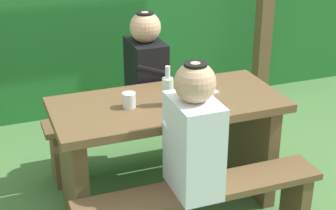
{
  "coord_description": "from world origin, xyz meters",
  "views": [
    {
      "loc": [
        -1.01,
        -2.71,
        2.01
      ],
      "look_at": [
        0.0,
        0.0,
        0.71
      ],
      "focal_mm": 56.18,
      "sensor_mm": 36.0,
      "label": 1
    }
  ],
  "objects_px": {
    "bench_near": "(201,206)",
    "cell_phone": "(208,90)",
    "person_black_coat": "(146,68)",
    "picnic_table": "(168,136)",
    "drinking_glass": "(129,100)",
    "bottle_left": "(168,90)",
    "person_white_shirt": "(194,134)",
    "bench_far": "(143,128)"
  },
  "relations": [
    {
      "from": "bench_near",
      "to": "cell_phone",
      "type": "relative_size",
      "value": 10.0
    },
    {
      "from": "person_black_coat",
      "to": "picnic_table",
      "type": "bearing_deg",
      "value": -93.51
    },
    {
      "from": "picnic_table",
      "to": "drinking_glass",
      "type": "distance_m",
      "value": 0.37
    },
    {
      "from": "bottle_left",
      "to": "cell_phone",
      "type": "xyz_separation_m",
      "value": [
        0.32,
        0.12,
        -0.09
      ]
    },
    {
      "from": "cell_phone",
      "to": "person_black_coat",
      "type": "bearing_deg",
      "value": 109.01
    },
    {
      "from": "picnic_table",
      "to": "bench_near",
      "type": "height_order",
      "value": "picnic_table"
    },
    {
      "from": "person_white_shirt",
      "to": "bottle_left",
      "type": "height_order",
      "value": "person_white_shirt"
    },
    {
      "from": "person_white_shirt",
      "to": "person_black_coat",
      "type": "bearing_deg",
      "value": 85.4
    },
    {
      "from": "picnic_table",
      "to": "bench_near",
      "type": "distance_m",
      "value": 0.55
    },
    {
      "from": "picnic_table",
      "to": "bottle_left",
      "type": "distance_m",
      "value": 0.34
    },
    {
      "from": "picnic_table",
      "to": "person_black_coat",
      "type": "bearing_deg",
      "value": 86.49
    },
    {
      "from": "bench_near",
      "to": "bottle_left",
      "type": "height_order",
      "value": "bottle_left"
    },
    {
      "from": "drinking_glass",
      "to": "bottle_left",
      "type": "height_order",
      "value": "bottle_left"
    },
    {
      "from": "bottle_left",
      "to": "person_white_shirt",
      "type": "bearing_deg",
      "value": -93.64
    },
    {
      "from": "bench_near",
      "to": "person_white_shirt",
      "type": "xyz_separation_m",
      "value": [
        -0.05,
        0.0,
        0.46
      ]
    },
    {
      "from": "bench_near",
      "to": "drinking_glass",
      "type": "height_order",
      "value": "drinking_glass"
    },
    {
      "from": "bench_far",
      "to": "person_black_coat",
      "type": "xyz_separation_m",
      "value": [
        0.03,
        -0.0,
        0.46
      ]
    },
    {
      "from": "bottle_left",
      "to": "person_black_coat",
      "type": "bearing_deg",
      "value": 84.61
    },
    {
      "from": "person_white_shirt",
      "to": "bottle_left",
      "type": "xyz_separation_m",
      "value": [
        0.03,
        0.46,
        0.06
      ]
    },
    {
      "from": "picnic_table",
      "to": "drinking_glass",
      "type": "xyz_separation_m",
      "value": [
        -0.24,
        -0.01,
        0.28
      ]
    },
    {
      "from": "picnic_table",
      "to": "bottle_left",
      "type": "bearing_deg",
      "value": -112.31
    },
    {
      "from": "person_white_shirt",
      "to": "bench_near",
      "type": "bearing_deg",
      "value": -3.71
    },
    {
      "from": "bench_far",
      "to": "bottle_left",
      "type": "xyz_separation_m",
      "value": [
        -0.02,
        -0.57,
        0.52
      ]
    },
    {
      "from": "picnic_table",
      "to": "bench_far",
      "type": "relative_size",
      "value": 1.0
    },
    {
      "from": "bench_near",
      "to": "bottle_left",
      "type": "distance_m",
      "value": 0.69
    },
    {
      "from": "drinking_glass",
      "to": "bottle_left",
      "type": "relative_size",
      "value": 0.37
    },
    {
      "from": "bench_near",
      "to": "cell_phone",
      "type": "xyz_separation_m",
      "value": [
        0.29,
        0.58,
        0.43
      ]
    },
    {
      "from": "person_white_shirt",
      "to": "cell_phone",
      "type": "bearing_deg",
      "value": 59.04
    },
    {
      "from": "bench_far",
      "to": "bench_near",
      "type": "bearing_deg",
      "value": -90.0
    },
    {
      "from": "picnic_table",
      "to": "cell_phone",
      "type": "height_order",
      "value": "cell_phone"
    },
    {
      "from": "bottle_left",
      "to": "cell_phone",
      "type": "bearing_deg",
      "value": 20.32
    },
    {
      "from": "drinking_glass",
      "to": "bench_near",
      "type": "bearing_deg",
      "value": -64.34
    },
    {
      "from": "bottle_left",
      "to": "drinking_glass",
      "type": "bearing_deg",
      "value": 167.94
    },
    {
      "from": "person_black_coat",
      "to": "person_white_shirt",
      "type": "bearing_deg",
      "value": -94.6
    },
    {
      "from": "picnic_table",
      "to": "bench_near",
      "type": "relative_size",
      "value": 1.0
    },
    {
      "from": "bench_near",
      "to": "bench_far",
      "type": "relative_size",
      "value": 1.0
    },
    {
      "from": "cell_phone",
      "to": "bench_far",
      "type": "bearing_deg",
      "value": 111.71
    },
    {
      "from": "person_white_shirt",
      "to": "person_black_coat",
      "type": "relative_size",
      "value": 1.0
    },
    {
      "from": "bottle_left",
      "to": "cell_phone",
      "type": "relative_size",
      "value": 1.73
    },
    {
      "from": "person_black_coat",
      "to": "cell_phone",
      "type": "relative_size",
      "value": 5.14
    },
    {
      "from": "bench_far",
      "to": "person_white_shirt",
      "type": "bearing_deg",
      "value": -92.85
    },
    {
      "from": "picnic_table",
      "to": "cell_phone",
      "type": "relative_size",
      "value": 10.0
    }
  ]
}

